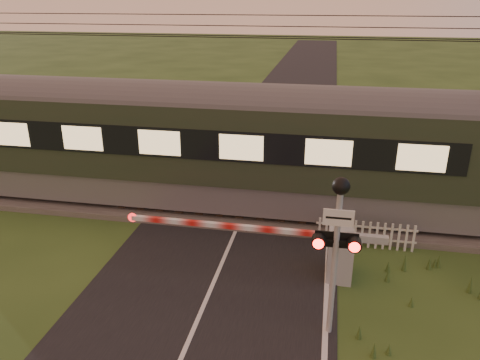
# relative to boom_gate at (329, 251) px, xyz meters

# --- Properties ---
(ground) EXTENTS (160.00, 160.00, 0.00)m
(ground) POSITION_rel_boom_gate_xyz_m (-2.76, -3.01, -0.68)
(ground) COLOR #2B431A
(ground) RESTS_ON ground
(road) EXTENTS (6.00, 140.00, 0.03)m
(road) POSITION_rel_boom_gate_xyz_m (-2.74, -3.24, -0.67)
(road) COLOR black
(road) RESTS_ON ground
(track_bed) EXTENTS (140.00, 3.40, 0.39)m
(track_bed) POSITION_rel_boom_gate_xyz_m (-2.76, 3.49, -0.61)
(track_bed) COLOR #47423D
(track_bed) RESTS_ON ground
(overhead_wires) EXTENTS (120.00, 0.62, 0.62)m
(overhead_wires) POSITION_rel_boom_gate_xyz_m (-2.76, 3.49, 5.04)
(overhead_wires) COLOR black
(overhead_wires) RESTS_ON ground
(boom_gate) EXTENTS (6.68, 0.94, 1.25)m
(boom_gate) POSITION_rel_boom_gate_xyz_m (0.00, 0.00, 0.00)
(boom_gate) COLOR gray
(boom_gate) RESTS_ON ground
(crossing_signal) EXTENTS (0.89, 0.36, 3.50)m
(crossing_signal) POSITION_rel_boom_gate_xyz_m (0.06, -2.21, 1.73)
(crossing_signal) COLOR gray
(crossing_signal) RESTS_ON ground
(picket_fence) EXTENTS (2.76, 0.07, 0.81)m
(picket_fence) POSITION_rel_boom_gate_xyz_m (0.99, 1.60, -0.27)
(picket_fence) COLOR silver
(picket_fence) RESTS_ON ground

